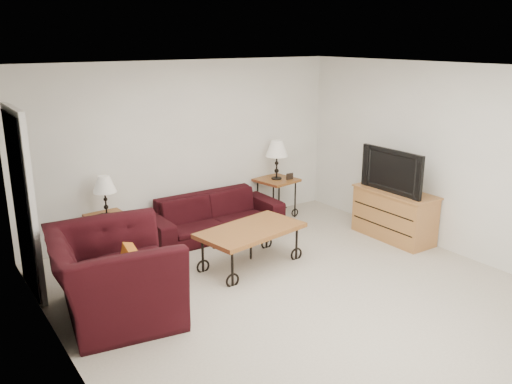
# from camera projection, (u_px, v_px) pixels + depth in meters

# --- Properties ---
(ground) EXTENTS (5.00, 5.00, 0.00)m
(ground) POSITION_uv_depth(u_px,v_px,m) (290.00, 289.00, 6.14)
(ground) COLOR beige
(ground) RESTS_ON ground
(wall_back) EXTENTS (5.00, 0.02, 2.50)m
(wall_back) POSITION_uv_depth(u_px,v_px,m) (187.00, 147.00, 7.77)
(wall_back) COLOR silver
(wall_back) RESTS_ON ground
(wall_front) EXTENTS (5.00, 0.02, 2.50)m
(wall_front) POSITION_uv_depth(u_px,v_px,m) (506.00, 262.00, 3.80)
(wall_front) COLOR silver
(wall_front) RESTS_ON ground
(wall_left) EXTENTS (0.02, 5.00, 2.50)m
(wall_left) POSITION_uv_depth(u_px,v_px,m) (56.00, 230.00, 4.44)
(wall_left) COLOR silver
(wall_left) RESTS_ON ground
(wall_right) EXTENTS (0.02, 5.00, 2.50)m
(wall_right) POSITION_uv_depth(u_px,v_px,m) (438.00, 157.00, 7.13)
(wall_right) COLOR silver
(wall_right) RESTS_ON ground
(ceiling) EXTENTS (5.00, 5.00, 0.00)m
(ceiling) POSITION_uv_depth(u_px,v_px,m) (294.00, 68.00, 5.43)
(ceiling) COLOR white
(ceiling) RESTS_ON wall_back
(doorway) EXTENTS (0.08, 0.94, 2.04)m
(doorway) POSITION_uv_depth(u_px,v_px,m) (22.00, 206.00, 5.83)
(doorway) COLOR black
(doorway) RESTS_ON ground
(sofa) EXTENTS (2.03, 0.80, 0.59)m
(sofa) POSITION_uv_depth(u_px,v_px,m) (214.00, 215.00, 7.74)
(sofa) COLOR black
(sofa) RESTS_ON ground
(side_table_left) EXTENTS (0.52, 0.52, 0.54)m
(side_table_left) POSITION_uv_depth(u_px,v_px,m) (108.00, 234.00, 7.07)
(side_table_left) COLOR olive
(side_table_left) RESTS_ON ground
(side_table_right) EXTENTS (0.66, 0.66, 0.62)m
(side_table_right) POSITION_uv_depth(u_px,v_px,m) (276.00, 198.00, 8.56)
(side_table_right) COLOR olive
(side_table_right) RESTS_ON ground
(lamp_left) EXTENTS (0.32, 0.32, 0.54)m
(lamp_left) POSITION_uv_depth(u_px,v_px,m) (105.00, 196.00, 6.92)
(lamp_left) COLOR black
(lamp_left) RESTS_ON side_table_left
(lamp_right) EXTENTS (0.41, 0.41, 0.62)m
(lamp_right) POSITION_uv_depth(u_px,v_px,m) (277.00, 160.00, 8.38)
(lamp_right) COLOR black
(lamp_right) RESTS_ON side_table_right
(photo_frame_left) EXTENTS (0.11, 0.04, 0.09)m
(photo_frame_left) POSITION_uv_depth(u_px,v_px,m) (99.00, 217.00, 6.78)
(photo_frame_left) COLOR black
(photo_frame_left) RESTS_ON side_table_left
(photo_frame_right) EXTENTS (0.13, 0.02, 0.10)m
(photo_frame_right) POSITION_uv_depth(u_px,v_px,m) (290.00, 176.00, 8.42)
(photo_frame_right) COLOR black
(photo_frame_right) RESTS_ON side_table_right
(coffee_table) EXTENTS (1.44, 0.95, 0.50)m
(coffee_table) POSITION_uv_depth(u_px,v_px,m) (251.00, 247.00, 6.70)
(coffee_table) COLOR olive
(coffee_table) RESTS_ON ground
(armchair) EXTENTS (1.42, 1.57, 0.90)m
(armchair) POSITION_uv_depth(u_px,v_px,m) (113.00, 275.00, 5.43)
(armchair) COLOR black
(armchair) RESTS_ON ground
(throw_pillow) EXTENTS (0.17, 0.42, 0.41)m
(throw_pillow) POSITION_uv_depth(u_px,v_px,m) (129.00, 268.00, 5.45)
(throw_pillow) COLOR #BB6518
(throw_pillow) RESTS_ON armchair
(tv_stand) EXTENTS (0.49, 1.18, 0.71)m
(tv_stand) POSITION_uv_depth(u_px,v_px,m) (394.00, 215.00, 7.60)
(tv_stand) COLOR #B57343
(tv_stand) RESTS_ON ground
(television) EXTENTS (0.14, 1.06, 0.61)m
(television) POSITION_uv_depth(u_px,v_px,m) (396.00, 170.00, 7.40)
(television) COLOR black
(television) RESTS_ON tv_stand
(backpack) EXTENTS (0.43, 0.39, 0.46)m
(backpack) POSITION_uv_depth(u_px,v_px,m) (267.00, 216.00, 7.93)
(backpack) COLOR black
(backpack) RESTS_ON ground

